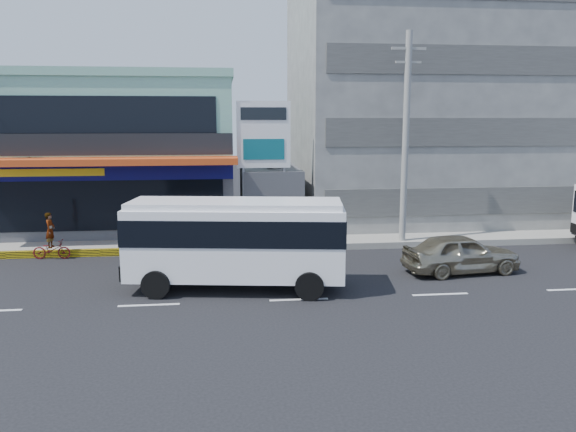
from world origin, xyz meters
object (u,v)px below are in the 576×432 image
object	(u,v)px
shop_building	(123,156)
sedan	(461,253)
billboard	(264,142)
minibus	(236,237)
motorcycle_rider	(51,244)
utility_pole_near	(406,139)
satellite_dish	(271,167)
concrete_building	(431,103)

from	to	relation	value
shop_building	sedan	world-z (taller)	shop_building
billboard	sedan	xyz separation A→B (m)	(7.37, -6.55, -4.14)
minibus	billboard	bearing A→B (deg)	78.52
minibus	motorcycle_rider	xyz separation A→B (m)	(-7.94, 5.30, -1.24)
utility_pole_near	sedan	world-z (taller)	utility_pole_near
satellite_dish	sedan	world-z (taller)	satellite_dish
concrete_building	minibus	size ratio (longest dim) A/B	2.01
utility_pole_near	motorcycle_rider	distance (m)	16.63
satellite_dish	minibus	bearing A→B (deg)	-102.25
utility_pole_near	minibus	world-z (taller)	utility_pole_near
billboard	motorcycle_rider	world-z (taller)	billboard
satellite_dish	sedan	distance (m)	11.17
shop_building	motorcycle_rider	bearing A→B (deg)	-105.67
sedan	shop_building	bearing A→B (deg)	46.17
minibus	sedan	distance (m)	9.08
billboard	sedan	world-z (taller)	billboard
concrete_building	sedan	size ratio (longest dim) A/B	3.47
satellite_dish	billboard	bearing A→B (deg)	-105.52
shop_building	motorcycle_rider	distance (m)	8.13
shop_building	satellite_dish	xyz separation A→B (m)	(8.00, -2.95, -0.42)
shop_building	concrete_building	xyz separation A→B (m)	(18.00, 1.05, 3.00)
satellite_dish	shop_building	bearing A→B (deg)	159.79
sedan	motorcycle_rider	world-z (taller)	motorcycle_rider
utility_pole_near	sedan	size ratio (longest dim) A/B	2.17
concrete_building	satellite_dish	distance (m)	11.30
utility_pole_near	minibus	xyz separation A→B (m)	(-8.06, -5.90, -3.23)
concrete_building	minibus	world-z (taller)	concrete_building
billboard	motorcycle_rider	size ratio (longest dim) A/B	3.35
billboard	utility_pole_near	world-z (taller)	utility_pole_near
shop_building	utility_pole_near	distance (m)	15.50
concrete_building	minibus	bearing A→B (deg)	-131.78
billboard	sedan	distance (m)	10.69
minibus	utility_pole_near	bearing A→B (deg)	36.19
minibus	sedan	size ratio (longest dim) A/B	1.73
satellite_dish	utility_pole_near	size ratio (longest dim) A/B	0.15
utility_pole_near	motorcycle_rider	world-z (taller)	utility_pole_near
concrete_building	sedan	world-z (taller)	concrete_building
billboard	minibus	distance (m)	8.41
satellite_dish	motorcycle_rider	bearing A→B (deg)	-157.23
shop_building	billboard	world-z (taller)	shop_building
billboard	motorcycle_rider	distance (m)	10.68
sedan	concrete_building	bearing A→B (deg)	-20.83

